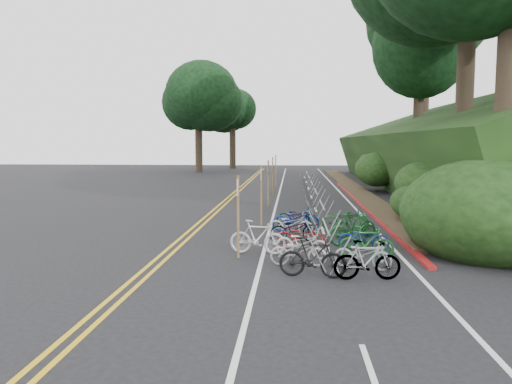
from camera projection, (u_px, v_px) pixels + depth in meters
ground at (233, 251)px, 15.93m from camera, size 120.00×120.00×0.00m
road_markings at (268, 209)px, 25.90m from camera, size 7.47×80.00×0.01m
red_curb at (362, 205)px, 27.42m from camera, size 0.25×28.00×0.10m
embankment at (457, 156)px, 33.63m from camera, size 14.30×48.14×9.11m
tree_cluster at (403, 12)px, 35.81m from camera, size 33.67×55.06×20.58m
bike_rack_front at (326, 237)px, 14.00m from camera, size 1.13×2.82×1.14m
bike_racks_rest at (312, 188)px, 28.53m from camera, size 1.14×23.00×1.17m
signpost_near at (238, 211)px, 14.84m from camera, size 0.08×0.40×2.49m
signposts_rest at (271, 177)px, 29.64m from camera, size 0.08×18.40×2.50m
bike_front at (258, 237)px, 15.46m from camera, size 0.75×1.83×1.07m
bike_valet at (324, 233)px, 16.51m from camera, size 3.23×9.47×1.07m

